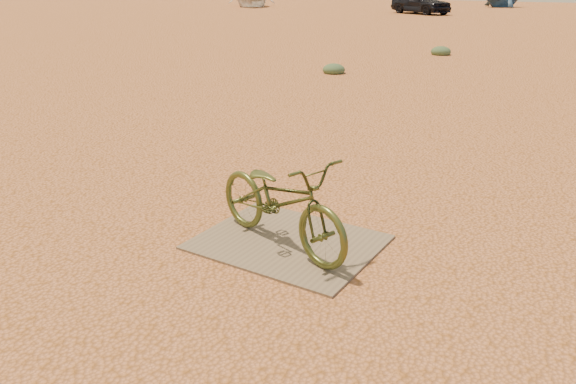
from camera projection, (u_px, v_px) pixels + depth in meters
The scene contains 6 objects.
ground at pixel (240, 239), 5.31m from camera, with size 120.00×120.00×0.00m, color #C97C51.
plywood_board at pixel (288, 242), 5.22m from camera, with size 1.61×1.29×0.02m, color #71624A.
bicycle at pixel (281, 200), 4.98m from camera, with size 0.58×1.67×0.88m, color #465122.
car at pixel (421, 2), 37.74m from camera, with size 1.80×4.48×1.53m, color black.
kale_a at pixel (334, 73), 14.50m from camera, with size 0.58×0.58×0.32m, color #4C6240.
kale_c at pixel (441, 55), 17.95m from camera, with size 0.63×0.63×0.35m, color #4C6240.
Camera 1 is at (2.93, -3.83, 2.31)m, focal length 35.00 mm.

